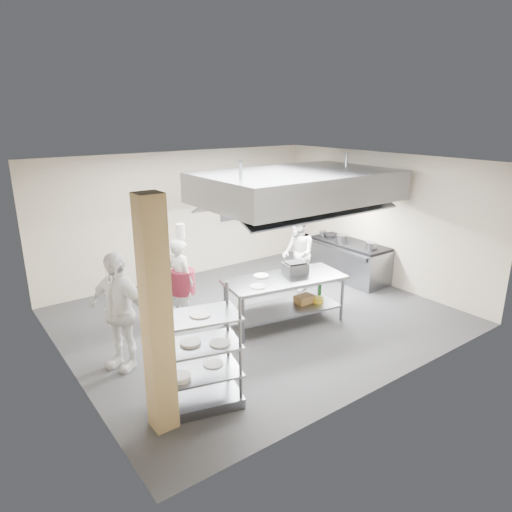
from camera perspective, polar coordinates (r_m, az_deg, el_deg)
floor at (r=9.03m, az=0.22°, el=-7.61°), size 7.00×7.00×0.00m
ceiling at (r=8.22m, az=0.24°, el=11.70°), size 7.00×7.00×0.00m
wall_back at (r=10.99m, az=-9.16°, el=5.02°), size 7.00×0.00×7.00m
wall_left at (r=7.10m, az=-23.14°, el=-3.11°), size 0.00×6.00×6.00m
wall_right at (r=10.89m, az=15.24°, el=4.51°), size 0.00×6.00×6.00m
column at (r=5.58m, az=-12.32°, el=-7.61°), size 0.30×0.30×3.00m
exhaust_hood at (r=9.42m, az=5.21°, el=8.68°), size 4.00×2.50×0.60m
hood_strip_a at (r=8.91m, az=0.77°, el=6.16°), size 1.60×0.12×0.04m
hood_strip_b at (r=10.08m, az=9.03°, el=7.27°), size 1.60×0.12×0.04m
wall_shelf at (r=11.77m, az=-0.96°, el=6.06°), size 1.50×0.28×0.04m
island at (r=8.63m, az=3.57°, el=-5.57°), size 2.37×1.30×0.91m
island_worktop at (r=8.47m, az=3.62°, el=-2.92°), size 2.37×1.30×0.06m
island_undershelf at (r=8.69m, az=3.55°, el=-6.51°), size 2.18×1.18×0.04m
pass_rack at (r=6.19m, az=-7.23°, el=-11.73°), size 1.22×0.90×1.64m
cooking_range at (r=11.17m, az=11.47°, el=-0.65°), size 0.80×2.00×0.84m
range_top at (r=11.04m, az=11.61°, el=1.57°), size 0.78×1.96×0.06m
chef_head at (r=8.71m, az=-9.40°, el=-3.00°), size 0.51×0.67×1.63m
chef_line at (r=10.15m, az=5.24°, el=0.33°), size 0.92×1.01×1.70m
chef_plating at (r=7.30m, az=-16.84°, el=-6.61°), size 0.92×1.19×1.88m
griddle at (r=8.67m, az=4.93°, el=-1.53°), size 0.48×0.41×0.21m
wicker_basket at (r=8.87m, az=6.04°, el=-5.37°), size 0.35×0.24×0.15m
stockpot at (r=10.91m, az=10.78°, el=2.13°), size 0.28×0.28×0.20m
plate_stack at (r=6.34m, az=-7.13°, el=-14.04°), size 0.28×0.28×0.05m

